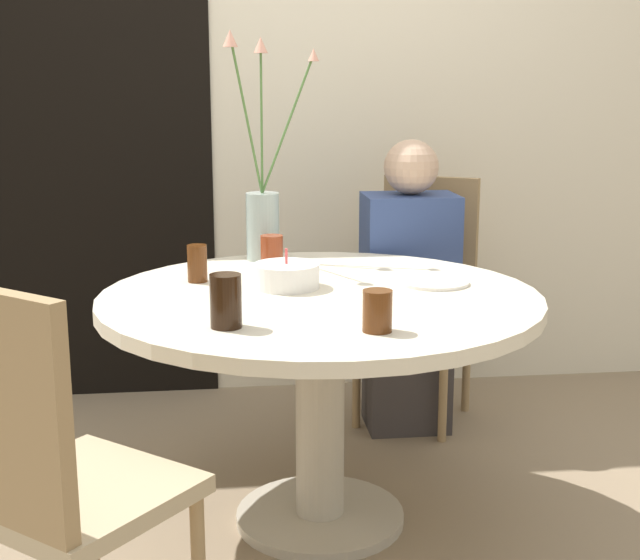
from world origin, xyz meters
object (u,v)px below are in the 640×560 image
object	(u,v)px
side_plate	(434,282)
person_boy	(408,296)
chair_far_back	(48,473)
drink_glass_3	(377,311)
chair_near_front	(421,282)
drink_glass_0	(226,301)
flower_vase	(263,208)
birthday_cake	(286,276)
drink_glass_1	(272,251)
drink_glass_2	(197,263)

from	to	relation	value
side_plate	person_boy	world-z (taller)	person_boy
side_plate	chair_far_back	bearing A→B (deg)	-139.95
drink_glass_3	person_boy	world-z (taller)	person_boy
chair_near_front	person_boy	distance (m)	0.16
side_plate	drink_glass_0	bearing A→B (deg)	-146.86
flower_vase	drink_glass_0	distance (m)	0.85
chair_far_back	person_boy	bearing A→B (deg)	-85.41
birthday_cake	drink_glass_3	world-z (taller)	birthday_cake
drink_glass_1	drink_glass_3	distance (m)	0.82
birthday_cake	drink_glass_1	world-z (taller)	birthday_cake
side_plate	drink_glass_2	bearing A→B (deg)	170.86
flower_vase	side_plate	bearing A→B (deg)	-41.17
chair_far_back	chair_near_front	bearing A→B (deg)	-84.97
drink_glass_3	side_plate	bearing A→B (deg)	61.76
person_boy	chair_far_back	bearing A→B (deg)	-125.83
chair_far_back	drink_glass_2	world-z (taller)	chair_far_back
chair_far_back	drink_glass_0	distance (m)	0.61
chair_far_back	drink_glass_0	xyz separation A→B (m)	(0.37, 0.43, 0.24)
side_plate	drink_glass_3	world-z (taller)	drink_glass_3
birthday_cake	chair_near_front	bearing A→B (deg)	52.43
flower_vase	drink_glass_3	world-z (taller)	flower_vase
chair_near_front	side_plate	xyz separation A→B (m)	(-0.14, -0.77, 0.18)
flower_vase	drink_glass_1	size ratio (longest dim) A/B	7.14
chair_far_back	drink_glass_0	world-z (taller)	chair_far_back
drink_glass_1	person_boy	bearing A→B (deg)	31.56
flower_vase	person_boy	bearing A→B (deg)	20.21
chair_near_front	side_plate	distance (m)	0.80
chair_near_front	chair_far_back	size ratio (longest dim) A/B	1.00
chair_far_back	flower_vase	xyz separation A→B (m)	(0.51, 1.26, 0.35)
birthday_cake	drink_glass_1	bearing A→B (deg)	94.40
side_plate	birthday_cake	bearing A→B (deg)	179.58
chair_near_front	drink_glass_0	bearing A→B (deg)	-92.88
chair_far_back	drink_glass_3	size ratio (longest dim) A/B	9.14
chair_near_front	drink_glass_2	bearing A→B (deg)	-112.04
chair_near_front	drink_glass_0	size ratio (longest dim) A/B	6.99
flower_vase	drink_glass_3	xyz separation A→B (m)	(0.23, -0.92, -0.13)
drink_glass_0	drink_glass_2	bearing A→B (deg)	98.49
birthday_cake	person_boy	xyz separation A→B (m)	(0.51, 0.63, -0.23)
birthday_cake	flower_vase	xyz separation A→B (m)	(-0.04, 0.42, 0.14)
drink_glass_1	drink_glass_2	world-z (taller)	drink_glass_2
birthday_cake	drink_glass_2	bearing A→B (deg)	157.15
birthday_cake	drink_glass_0	distance (m)	0.45
chair_near_front	chair_far_back	xyz separation A→B (m)	(-1.14, -1.60, 0.00)
drink_glass_0	drink_glass_3	xyz separation A→B (m)	(0.36, -0.08, -0.02)
chair_far_back	drink_glass_0	bearing A→B (deg)	-90.34
birthday_cake	drink_glass_3	size ratio (longest dim) A/B	1.89
drink_glass_0	drink_glass_1	size ratio (longest dim) A/B	1.28
flower_vase	drink_glass_2	size ratio (longest dim) A/B	6.62
side_plate	drink_glass_1	size ratio (longest dim) A/B	2.01
drink_glass_1	person_boy	world-z (taller)	person_boy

